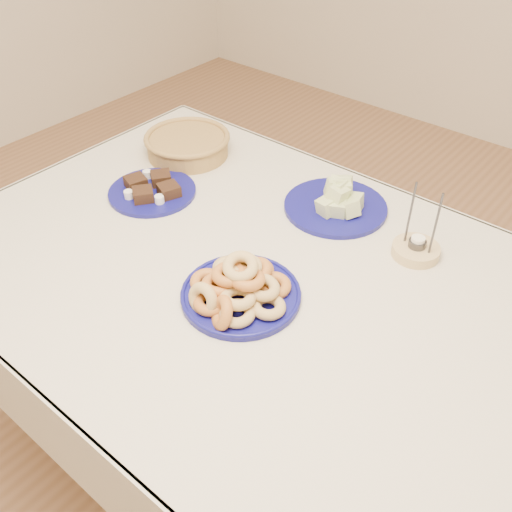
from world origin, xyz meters
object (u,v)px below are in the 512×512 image
object	(u,v)px
candle_holder	(416,249)
brownie_plate	(152,190)
dining_table	(269,310)
wicker_basket	(188,144)
donut_platter	(239,289)
melon_plate	(337,201)

from	to	relation	value
candle_holder	brownie_plate	bearing A→B (deg)	-162.10
dining_table	wicker_basket	size ratio (longest dim) A/B	5.16
wicker_basket	donut_platter	bearing A→B (deg)	-35.43
donut_platter	brownie_plate	distance (m)	0.51
candle_holder	melon_plate	bearing A→B (deg)	171.19
dining_table	melon_plate	xyz separation A→B (m)	(-0.03, 0.34, 0.14)
brownie_plate	donut_platter	bearing A→B (deg)	-19.68
dining_table	wicker_basket	world-z (taller)	wicker_basket
dining_table	candle_holder	bearing A→B (deg)	53.13
donut_platter	candle_holder	xyz separation A→B (m)	(0.23, 0.40, -0.01)
donut_platter	melon_plate	bearing A→B (deg)	93.43
dining_table	melon_plate	world-z (taller)	melon_plate
dining_table	candle_holder	world-z (taller)	candle_holder
dining_table	wicker_basket	xyz separation A→B (m)	(-0.57, 0.30, 0.14)
dining_table	brownie_plate	size ratio (longest dim) A/B	5.45
donut_platter	melon_plate	world-z (taller)	donut_platter
donut_platter	melon_plate	distance (m)	0.45
dining_table	donut_platter	distance (m)	0.17
dining_table	brownie_plate	world-z (taller)	brownie_plate
melon_plate	candle_holder	world-z (taller)	candle_holder
dining_table	melon_plate	size ratio (longest dim) A/B	5.14
donut_platter	wicker_basket	distance (m)	0.69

